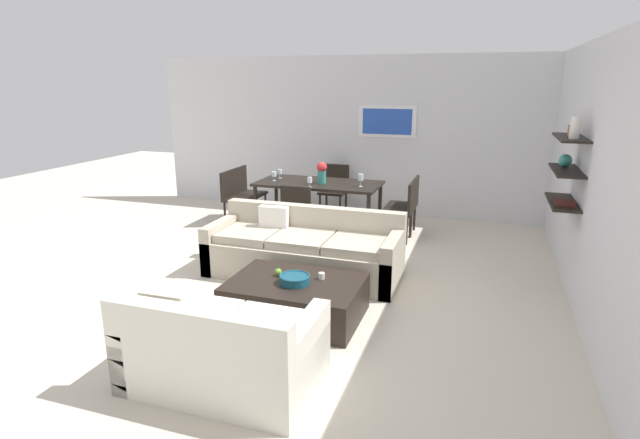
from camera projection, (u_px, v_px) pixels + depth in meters
ground_plane at (291, 284)px, 5.83m from camera, size 18.00×18.00×0.00m
back_wall_unit at (382, 137)px, 8.60m from camera, size 8.40×0.09×2.70m
right_wall_shelf_unit at (588, 175)px, 5.09m from camera, size 0.34×8.20×2.70m
sofa_beige at (304, 251)px, 6.05m from camera, size 2.31×0.90×0.78m
loveseat_white at (221, 350)px, 3.84m from camera, size 1.43×0.90×0.78m
coffee_table at (296, 299)px, 4.98m from camera, size 1.29×0.91×0.38m
decorative_bowl at (295, 279)px, 4.85m from camera, size 0.30×0.30×0.09m
candle_jar at (322, 276)px, 4.97m from camera, size 0.06×0.06×0.06m
apple_on_coffee_table at (278, 272)px, 5.05m from camera, size 0.07×0.07×0.07m
dining_table at (319, 186)px, 7.84m from camera, size 1.92×0.93×0.75m
dining_chair_right_far at (408, 201)px, 7.66m from camera, size 0.44×0.44×0.88m
dining_chair_head at (335, 187)px, 8.68m from camera, size 0.44×0.44×0.88m
dining_chair_left_near at (235, 194)px, 8.11m from camera, size 0.44×0.44×0.88m
dining_chair_left_far at (246, 189)px, 8.50m from camera, size 0.44×0.44×0.88m
dining_chair_right_near at (403, 207)px, 7.27m from camera, size 0.44×0.44×0.88m
dining_chair_foot at (299, 211)px, 7.09m from camera, size 0.44×0.44×0.88m
wine_glass_right_near at (361, 178)px, 7.46m from camera, size 0.08×0.08×0.19m
wine_glass_foot at (310, 180)px, 7.42m from camera, size 0.07×0.07×0.16m
wine_glass_left_far at (280, 172)px, 8.11m from camera, size 0.07×0.07×0.15m
wine_glass_left_near at (274, 174)px, 7.90m from camera, size 0.08×0.08×0.15m
centerpiece_vase at (322, 171)px, 7.70m from camera, size 0.16×0.16×0.33m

